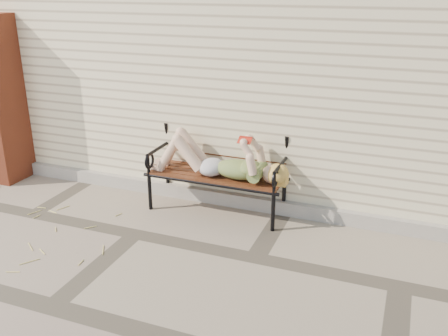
% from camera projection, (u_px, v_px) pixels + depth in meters
% --- Properties ---
extents(ground, '(80.00, 80.00, 0.00)m').
position_uv_depth(ground, '(135.00, 234.00, 4.94)').
color(ground, gray).
rests_on(ground, ground).
extents(house_wall, '(8.00, 4.00, 3.00)m').
position_uv_depth(house_wall, '(238.00, 44.00, 7.02)').
color(house_wall, beige).
rests_on(house_wall, ground).
extents(foundation_strip, '(8.00, 0.10, 0.15)m').
position_uv_depth(foundation_strip, '(178.00, 191.00, 5.76)').
color(foundation_strip, '#AAA499').
rests_on(foundation_strip, ground).
extents(garden_bench, '(1.57, 0.63, 1.02)m').
position_uv_depth(garden_bench, '(219.00, 159.00, 5.31)').
color(garden_bench, black).
rests_on(garden_bench, ground).
extents(reading_woman, '(1.48, 0.34, 0.47)m').
position_uv_depth(reading_woman, '(216.00, 160.00, 5.19)').
color(reading_woman, '#0A3F46').
rests_on(reading_woman, ground).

